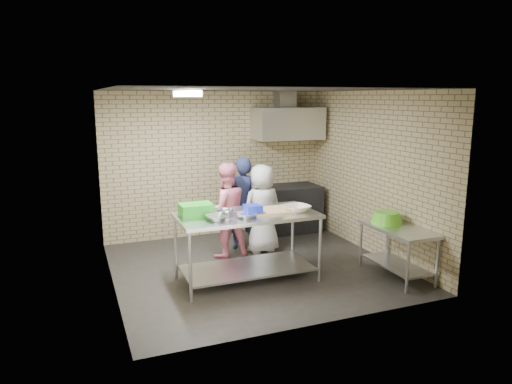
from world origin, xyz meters
The scene contains 26 objects.
floor centered at (0.00, 0.00, 0.00)m, with size 4.20×4.20×0.00m, color black.
ceiling centered at (0.00, 0.00, 2.70)m, with size 4.20×4.20×0.00m, color black.
back_wall centered at (0.00, 2.00, 1.35)m, with size 4.20×0.06×2.70m, color tan.
front_wall centered at (0.00, -2.00, 1.35)m, with size 4.20×0.06×2.70m, color tan.
left_wall centered at (-2.10, 0.00, 1.35)m, with size 0.06×4.00×2.70m, color tan.
right_wall centered at (2.10, 0.00, 1.35)m, with size 0.06×4.00×2.70m, color tan.
prep_table centered at (-0.28, -0.42, 0.49)m, with size 1.97×0.99×0.99m, color silver.
side_counter centered at (1.80, -1.10, 0.38)m, with size 0.60×1.20×0.75m, color silver.
stove centered at (1.35, 1.65, 0.45)m, with size 1.20×0.70×0.90m, color black.
range_hood centered at (1.35, 1.70, 2.10)m, with size 1.30×0.60×0.60m, color silver.
hood_duct centered at (1.35, 1.85, 2.55)m, with size 0.35×0.30×0.30m, color #A5A8AD.
wall_shelf centered at (1.65, 1.89, 1.92)m, with size 0.80×0.20×0.04m, color #3F2B19.
fluorescent_fixture centered at (-1.00, 0.00, 2.64)m, with size 0.10×1.25×0.08m, color white.
green_crate centered at (-0.98, -0.30, 1.07)m, with size 0.44×0.33×0.18m, color #1D971B.
blue_tub centered at (-0.23, -0.52, 1.06)m, with size 0.22×0.22×0.14m, color #1727AD.
cutting_board centered at (0.07, -0.44, 1.00)m, with size 0.60×0.46×0.03m, color tan.
mixing_bowl_a centered at (-0.78, -0.62, 1.02)m, with size 0.31×0.31×0.08m, color #AEB0B5.
mixing_bowl_b centered at (-0.58, -0.37, 1.02)m, with size 0.23×0.23×0.07m, color #ACAEB3.
mixing_bowl_c centered at (-0.38, -0.64, 1.02)m, with size 0.28×0.28×0.07m, color silver.
ceramic_bowl centered at (0.42, -0.57, 1.03)m, with size 0.38×0.38×0.09m, color beige.
green_basin centered at (1.78, -0.85, 0.83)m, with size 0.46×0.46×0.17m, color #59C626, non-canonical shape.
bottle_red centered at (1.40, 1.89, 2.03)m, with size 0.07×0.07×0.18m, color #B22619.
bottle_green centered at (1.80, 1.89, 2.02)m, with size 0.06×0.06×0.15m, color green.
man_navy centered at (0.16, 0.98, 0.80)m, with size 0.59×0.38×1.61m, color black.
woman_pink centered at (-0.24, 0.68, 0.78)m, with size 0.76×0.59×1.56m, color pink.
woman_white centered at (0.40, 0.67, 0.75)m, with size 0.74×0.48×1.50m, color silver.
Camera 1 is at (-2.54, -6.45, 2.60)m, focal length 33.11 mm.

